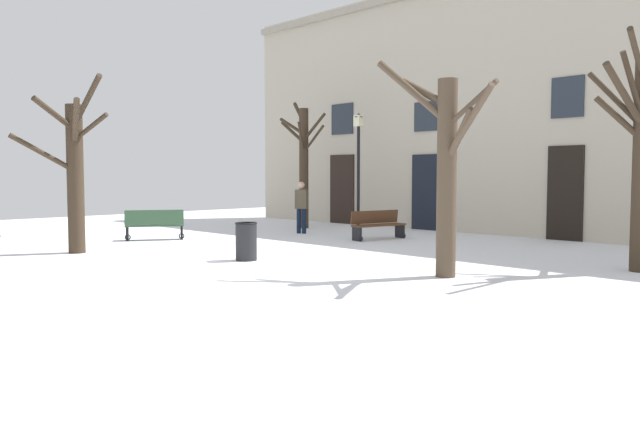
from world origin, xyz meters
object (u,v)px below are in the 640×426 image
at_px(streetlamp, 358,160).
at_px(litter_bin, 246,241).
at_px(tree_left_of_center, 303,162).
at_px(person_strolling, 301,205).
at_px(bench_facing_shops, 155,225).
at_px(bench_near_center_tree, 378,224).
at_px(tree_near_facade, 74,169).
at_px(tree_center, 446,166).

height_order(streetlamp, litter_bin, streetlamp).
distance_m(tree_left_of_center, person_strolling, 2.53).
relative_size(bench_facing_shops, person_strolling, 0.99).
height_order(litter_bin, person_strolling, person_strolling).
xyz_separation_m(tree_left_of_center, bench_facing_shops, (-0.10, -5.91, -1.93)).
bearing_deg(bench_near_center_tree, person_strolling, 108.65).
bearing_deg(bench_facing_shops, litter_bin, 112.74).
distance_m(bench_facing_shops, person_strolling, 4.73).
xyz_separation_m(tree_near_facade, person_strolling, (0.19, 7.34, -1.10)).
relative_size(tree_near_facade, bench_facing_shops, 2.51).
xyz_separation_m(streetlamp, person_strolling, (-1.40, -1.21, -1.44)).
distance_m(streetlamp, bench_near_center_tree, 2.60).
height_order(tree_center, bench_facing_shops, tree_center).
relative_size(tree_left_of_center, tree_center, 1.12).
xyz_separation_m(tree_center, streetlamp, (-6.68, 5.14, 0.32)).
bearing_deg(tree_left_of_center, litter_bin, -52.10).
bearing_deg(streetlamp, bench_facing_shops, -117.61).
relative_size(tree_center, bench_facing_shops, 2.44).
distance_m(tree_left_of_center, bench_near_center_tree, 4.91).
bearing_deg(tree_center, tree_left_of_center, 150.50).
height_order(litter_bin, bench_facing_shops, bench_facing_shops).
relative_size(tree_near_facade, person_strolling, 2.49).
bearing_deg(streetlamp, person_strolling, -139.06).
bearing_deg(streetlamp, tree_near_facade, -100.51).
height_order(tree_left_of_center, streetlamp, tree_left_of_center).
bearing_deg(streetlamp, tree_center, -37.58).
xyz_separation_m(bench_near_center_tree, person_strolling, (-2.92, -0.37, 0.49)).
distance_m(litter_bin, person_strolling, 6.39).
distance_m(tree_center, bench_facing_shops, 9.78).
relative_size(tree_center, tree_near_facade, 0.97).
bearing_deg(litter_bin, streetlamp, 109.90).
bearing_deg(person_strolling, tree_near_facade, 59.30).
bearing_deg(tree_near_facade, tree_center, 22.44).
bearing_deg(person_strolling, bench_near_center_tree, 158.00).
distance_m(tree_center, bench_near_center_tree, 6.91).
bearing_deg(person_strolling, bench_facing_shops, 41.44).
height_order(tree_near_facade, bench_facing_shops, tree_near_facade).
relative_size(tree_near_facade, streetlamp, 1.08).
relative_size(tree_center, litter_bin, 4.80).
bearing_deg(tree_left_of_center, bench_facing_shops, -90.96).
distance_m(streetlamp, litter_bin, 7.07).
bearing_deg(litter_bin, bench_facing_shops, 172.07).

